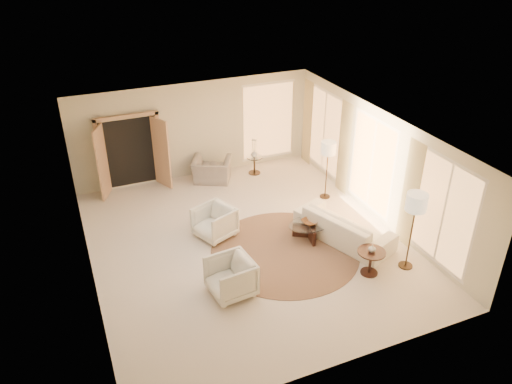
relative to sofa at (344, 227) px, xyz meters
name	(u,v)px	position (x,y,z in m)	size (l,w,h in m)	color
room	(246,192)	(-2.18, 0.72, 1.05)	(7.04, 8.04, 2.83)	silver
windows_right	(374,166)	(1.27, 0.82, 1.00)	(0.10, 6.40, 2.40)	#FFB466
window_back_corner	(268,121)	(0.12, 4.67, 1.00)	(1.70, 0.10, 2.40)	#FFB466
curtains_right	(352,154)	(1.22, 1.72, 0.95)	(0.06, 5.20, 2.60)	tan
french_doors	(131,154)	(-4.08, 4.54, 0.72)	(1.95, 0.66, 2.16)	tan
area_rug	(285,251)	(-1.50, 0.09, -0.34)	(3.42, 3.42, 0.01)	#462C1E
sofa	(344,227)	(0.00, 0.00, 0.00)	(2.40, 0.94, 0.70)	white
armchair_left	(214,221)	(-2.78, 1.32, 0.08)	(0.83, 0.78, 0.86)	white
armchair_right	(231,276)	(-3.14, -0.79, 0.09)	(0.86, 0.80, 0.88)	white
accent_chair	(212,166)	(-1.92, 4.11, 0.11)	(1.06, 0.69, 0.93)	gray
coffee_table	(310,229)	(-0.71, 0.38, -0.10)	(1.42, 1.42, 0.39)	black
end_table	(371,258)	(-0.17, -1.34, 0.04)	(0.60, 0.60, 0.57)	black
side_table	(254,163)	(-0.59, 4.08, -0.02)	(0.47, 0.47, 0.54)	#31261A
floor_lamp_near	(328,151)	(0.64, 1.98, 1.04)	(0.40, 0.40, 1.64)	#31261A
floor_lamp_far	(416,206)	(0.72, -1.45, 1.20)	(0.44, 0.44, 1.82)	#31261A
bowl	(310,222)	(-0.71, 0.38, 0.09)	(0.38, 0.38, 0.09)	brown
end_vase	(372,248)	(-0.17, -1.34, 0.30)	(0.16, 0.16, 0.17)	silver
side_vase	(254,153)	(-0.59, 4.08, 0.30)	(0.22, 0.22, 0.22)	silver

